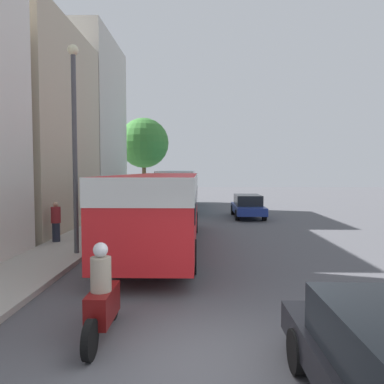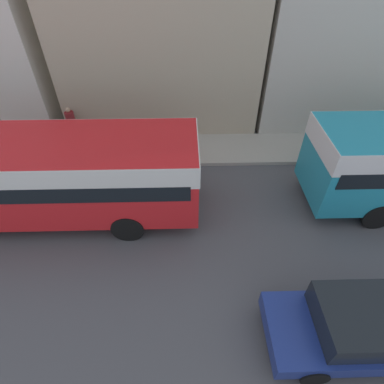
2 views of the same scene
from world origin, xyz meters
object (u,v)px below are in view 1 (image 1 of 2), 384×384
object	(u,v)px
motorcycle_behind_lead	(102,300)
pedestrian_walking_away	(128,194)
bus_lead	(162,200)
pedestrian_near_curb	(56,221)
bus_following	(178,184)
car_far_curb	(248,206)

from	to	relation	value
motorcycle_behind_lead	pedestrian_walking_away	world-z (taller)	pedestrian_walking_away
bus_lead	pedestrian_walking_away	bearing A→B (deg)	105.49
motorcycle_behind_lead	pedestrian_near_curb	world-z (taller)	motorcycle_behind_lead
bus_following	motorcycle_behind_lead	bearing A→B (deg)	-90.21
bus_lead	motorcycle_behind_lead	xyz separation A→B (m)	(-0.30, -7.65, -1.16)
bus_following	motorcycle_behind_lead	size ratio (longest dim) A/B	4.74
car_far_curb	pedestrian_walking_away	xyz separation A→B (m)	(-8.58, 5.53, 0.33)
bus_following	motorcycle_behind_lead	distance (m)	22.33
bus_lead	bus_following	bearing A→B (deg)	90.87
bus_following	pedestrian_near_curb	size ratio (longest dim) A/B	6.74
car_far_curb	pedestrian_near_curb	size ratio (longest dim) A/B	2.88
pedestrian_walking_away	pedestrian_near_curb	bearing A→B (deg)	-90.56
bus_lead	motorcycle_behind_lead	world-z (taller)	bus_lead
pedestrian_near_curb	pedestrian_walking_away	distance (m)	14.41
motorcycle_behind_lead	bus_lead	bearing A→B (deg)	87.72
bus_following	car_far_curb	distance (m)	7.15
motorcycle_behind_lead	pedestrian_walking_away	size ratio (longest dim) A/B	1.24
car_far_curb	pedestrian_walking_away	distance (m)	10.21
motorcycle_behind_lead	car_far_curb	size ratio (longest dim) A/B	0.49
bus_following	car_far_curb	world-z (taller)	bus_following
bus_lead	motorcycle_behind_lead	distance (m)	7.75
bus_lead	car_far_curb	bearing A→B (deg)	64.57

